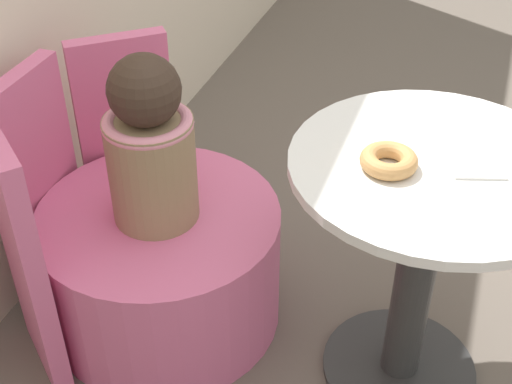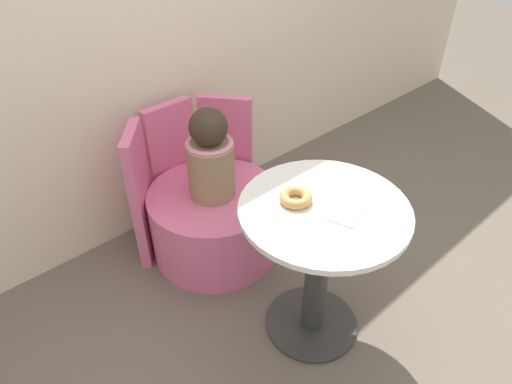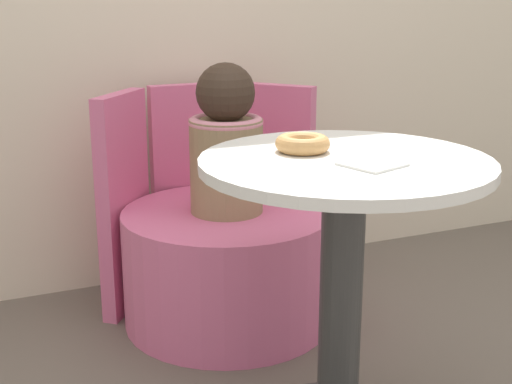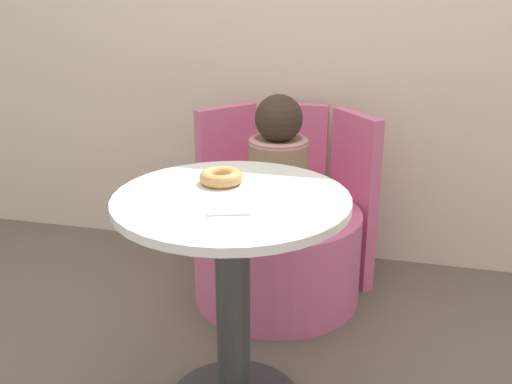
% 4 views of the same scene
% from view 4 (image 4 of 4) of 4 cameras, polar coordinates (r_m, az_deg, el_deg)
% --- Properties ---
extents(round_table, '(0.65, 0.65, 0.69)m').
position_cam_4_polar(round_table, '(1.70, -2.25, -7.49)').
color(round_table, '#333333').
rests_on(round_table, ground_plane).
extents(tub_chair, '(0.67, 0.67, 0.37)m').
position_cam_4_polar(tub_chair, '(2.43, 2.01, -5.97)').
color(tub_chair, '#DB6693').
rests_on(tub_chair, ground_plane).
extents(booth_backrest, '(0.77, 0.28, 0.73)m').
position_cam_4_polar(booth_backrest, '(2.61, 3.30, 0.14)').
color(booth_backrest, '#DB6693').
rests_on(booth_backrest, ground_plane).
extents(child_figure, '(0.23, 0.23, 0.46)m').
position_cam_4_polar(child_figure, '(2.28, 2.13, 3.14)').
color(child_figure, '#937A56').
rests_on(child_figure, tub_chair).
extents(donut, '(0.12, 0.12, 0.04)m').
position_cam_4_polar(donut, '(1.71, -3.35, 1.43)').
color(donut, tan).
rests_on(donut, round_table).
extents(paper_napkin, '(0.14, 0.14, 0.01)m').
position_cam_4_polar(paper_napkin, '(1.53, -2.64, -1.41)').
color(paper_napkin, white).
rests_on(paper_napkin, round_table).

